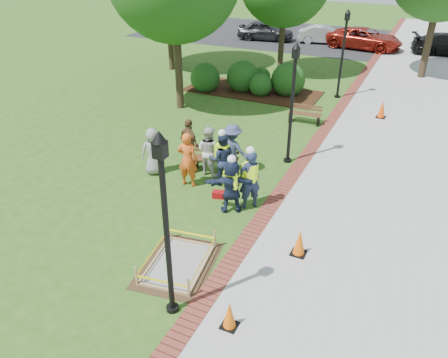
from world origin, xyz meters
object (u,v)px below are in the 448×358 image
at_px(bench_near, 215,164).
at_px(hivis_worker_c, 222,157).
at_px(lamp_near, 165,216).
at_px(hivis_worker_a, 231,184).
at_px(cone_front, 229,315).
at_px(hivis_worker_b, 250,178).
at_px(wet_concrete_pad, 178,258).

relative_size(bench_near, hivis_worker_c, 0.86).
relative_size(lamp_near, hivis_worker_a, 2.31).
distance_m(cone_front, hivis_worker_c, 6.14).
height_order(hivis_worker_b, hivis_worker_c, hivis_worker_b).
bearing_deg(wet_concrete_pad, hivis_worker_a, 86.81).
bearing_deg(wet_concrete_pad, cone_front, -31.82).
bearing_deg(cone_front, wet_concrete_pad, 148.18).
xyz_separation_m(cone_front, hivis_worker_a, (-1.82, 4.06, 0.58)).
relative_size(wet_concrete_pad, lamp_near, 0.59).
bearing_deg(bench_near, wet_concrete_pad, -74.10).
bearing_deg(hivis_worker_b, wet_concrete_pad, -99.61).
height_order(lamp_near, hivis_worker_a, lamp_near).
bearing_deg(hivis_worker_b, bench_near, 140.03).
distance_m(lamp_near, hivis_worker_a, 4.48).
distance_m(bench_near, cone_front, 6.98).
height_order(hivis_worker_a, hivis_worker_c, hivis_worker_c).
relative_size(bench_near, cone_front, 2.41).
height_order(bench_near, cone_front, bench_near).
bearing_deg(hivis_worker_c, hivis_worker_a, -54.83).
bearing_deg(hivis_worker_a, hivis_worker_b, 46.81).
bearing_deg(cone_front, hivis_worker_c, 117.16).
relative_size(wet_concrete_pad, cone_front, 3.69).
distance_m(cone_front, lamp_near, 2.53).
xyz_separation_m(hivis_worker_a, hivis_worker_c, (-0.96, 1.37, 0.04)).
xyz_separation_m(wet_concrete_pad, hivis_worker_b, (0.55, 3.25, 0.76)).
relative_size(wet_concrete_pad, hivis_worker_a, 1.37).
xyz_separation_m(wet_concrete_pad, cone_front, (1.98, -1.23, 0.10)).
bearing_deg(hivis_worker_c, cone_front, -62.84).
distance_m(wet_concrete_pad, bench_near, 5.07).
bearing_deg(lamp_near, hivis_worker_b, 91.25).
relative_size(cone_front, lamp_near, 0.16).
bearing_deg(hivis_worker_a, wet_concrete_pad, -93.19).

